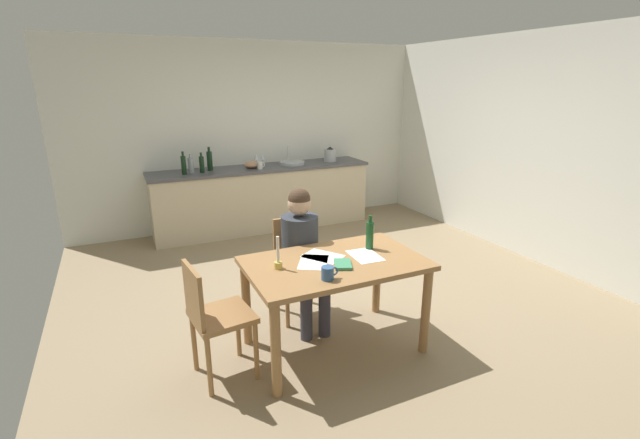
{
  "coord_description": "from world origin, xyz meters",
  "views": [
    {
      "loc": [
        -1.83,
        -3.63,
        2.04
      ],
      "look_at": [
        -0.23,
        -0.2,
        0.85
      ],
      "focal_mm": 24.59,
      "sensor_mm": 36.0,
      "label": 1
    }
  ],
  "objects": [
    {
      "name": "chair_side_empty",
      "position": [
        -1.36,
        -0.89,
        0.5
      ],
      "size": [
        0.45,
        0.45,
        0.89
      ],
      "color": "#9E7042",
      "rests_on": "ground"
    },
    {
      "name": "bottle_oil",
      "position": [
        -1.07,
        2.16,
        1.03
      ],
      "size": [
        0.06,
        0.06,
        0.3
      ],
      "color": "black",
      "rests_on": "kitchen_counter"
    },
    {
      "name": "mixing_bowl",
      "position": [
        -0.15,
        2.21,
        0.95
      ],
      "size": [
        0.21,
        0.21,
        0.09
      ],
      "primitive_type": "ellipsoid",
      "color": "tan",
      "rests_on": "kitchen_counter"
    },
    {
      "name": "wine_glass_by_kettle",
      "position": [
        -0.03,
        2.39,
        1.01
      ],
      "size": [
        0.07,
        0.07,
        0.15
      ],
      "color": "silver",
      "rests_on": "kitchen_counter"
    },
    {
      "name": "bottle_sauce",
      "position": [
        -0.71,
        2.29,
        1.03
      ],
      "size": [
        0.07,
        0.07,
        0.32
      ],
      "color": "black",
      "rests_on": "kitchen_counter"
    },
    {
      "name": "coffee_mug",
      "position": [
        -0.62,
        -1.17,
        0.79
      ],
      "size": [
        0.12,
        0.09,
        0.09
      ],
      "color": "#33598C",
      "rests_on": "dining_table"
    },
    {
      "name": "paper_bill",
      "position": [
        -0.48,
        -0.78,
        0.75
      ],
      "size": [
        0.34,
        0.36,
        0.0
      ],
      "primitive_type": "cube",
      "rotation": [
        0.0,
        0.0,
        0.59
      ],
      "color": "white",
      "rests_on": "dining_table"
    },
    {
      "name": "paper_envelope",
      "position": [
        -0.17,
        -0.91,
        0.75
      ],
      "size": [
        0.23,
        0.31,
        0.0
      ],
      "primitive_type": "cube",
      "rotation": [
        0.0,
        0.0,
        -0.06
      ],
      "color": "white",
      "rests_on": "dining_table"
    },
    {
      "name": "bottle_vinegar",
      "position": [
        -0.97,
        2.2,
        1.01
      ],
      "size": [
        0.07,
        0.07,
        0.25
      ],
      "color": "#8C999E",
      "rests_on": "kitchen_counter"
    },
    {
      "name": "bottle_wine_red",
      "position": [
        -0.84,
        2.18,
        1.01
      ],
      "size": [
        0.06,
        0.06,
        0.26
      ],
      "color": "black",
      "rests_on": "kitchen_counter"
    },
    {
      "name": "wall_back",
      "position": [
        0.0,
        2.6,
        1.3
      ],
      "size": [
        5.2,
        0.12,
        2.6
      ],
      "primitive_type": "cube",
      "color": "silver",
      "rests_on": "ground"
    },
    {
      "name": "dining_table",
      "position": [
        -0.43,
        -0.9,
        0.64
      ],
      "size": [
        1.34,
        0.82,
        0.75
      ],
      "color": "#9E7042",
      "rests_on": "ground"
    },
    {
      "name": "wine_bottle_on_table",
      "position": [
        -0.06,
        -0.79,
        0.87
      ],
      "size": [
        0.06,
        0.06,
        0.28
      ],
      "color": "#194C23",
      "rests_on": "dining_table"
    },
    {
      "name": "paper_letter",
      "position": [
        -0.59,
        -0.85,
        0.75
      ],
      "size": [
        0.33,
        0.36,
        0.0
      ],
      "primitive_type": "cube",
      "rotation": [
        0.0,
        0.0,
        -0.53
      ],
      "color": "white",
      "rests_on": "dining_table"
    },
    {
      "name": "teacup_on_counter",
      "position": [
        -0.07,
        2.09,
        0.95
      ],
      "size": [
        0.11,
        0.07,
        0.1
      ],
      "color": "white",
      "rests_on": "kitchen_counter"
    },
    {
      "name": "book_magazine",
      "position": [
        -0.42,
        -1.01,
        0.76
      ],
      "size": [
        0.18,
        0.22,
        0.02
      ],
      "primitive_type": "cube",
      "rotation": [
        0.0,
        0.0,
        -0.4
      ],
      "color": "#3E8B60",
      "rests_on": "dining_table"
    },
    {
      "name": "stovetop_kettle",
      "position": [
        1.07,
        2.24,
        1.0
      ],
      "size": [
        0.18,
        0.18,
        0.22
      ],
      "color": "#B7BABF",
      "rests_on": "kitchen_counter"
    },
    {
      "name": "wine_glass_near_sink",
      "position": [
        0.06,
        2.39,
        1.01
      ],
      "size": [
        0.07,
        0.07,
        0.15
      ],
      "color": "silver",
      "rests_on": "kitchen_counter"
    },
    {
      "name": "wall_right",
      "position": [
        2.6,
        0.0,
        1.3
      ],
      "size": [
        0.12,
        5.2,
        2.6
      ],
      "primitive_type": "cube",
      "color": "silver",
      "rests_on": "ground"
    },
    {
      "name": "person_seated",
      "position": [
        -0.49,
        -0.4,
        0.68
      ],
      "size": [
        0.34,
        0.6,
        1.19
      ],
      "color": "#333842",
      "rests_on": "ground"
    },
    {
      "name": "chair_at_table",
      "position": [
        -0.48,
        -0.25,
        0.5
      ],
      "size": [
        0.43,
        0.43,
        0.88
      ],
      "color": "#9E7042",
      "rests_on": "ground"
    },
    {
      "name": "sink_unit",
      "position": [
        0.46,
        2.24,
        0.92
      ],
      "size": [
        0.36,
        0.36,
        0.24
      ],
      "color": "#B2B7BC",
      "rests_on": "kitchen_counter"
    },
    {
      "name": "kitchen_counter",
      "position": [
        0.0,
        2.24,
        0.45
      ],
      "size": [
        3.1,
        0.64,
        0.9
      ],
      "color": "beige",
      "rests_on": "ground"
    },
    {
      "name": "candlestick",
      "position": [
        -0.87,
        -0.85,
        0.82
      ],
      "size": [
        0.06,
        0.06,
        0.25
      ],
      "color": "gold",
      "rests_on": "dining_table"
    },
    {
      "name": "ground_plane",
      "position": [
        0.0,
        0.0,
        -0.02
      ],
      "size": [
        5.2,
        5.2,
        0.04
      ],
      "primitive_type": "cube",
      "color": "#937F60"
    }
  ]
}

